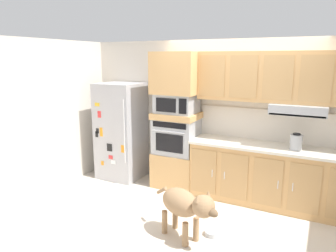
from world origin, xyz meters
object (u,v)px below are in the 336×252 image
Objects in this scene: electric_kettle at (296,142)px; dog at (185,205)px; refrigerator at (121,131)px; dog_food_bowl at (212,233)px; microwave at (177,103)px; built_in_oven at (177,136)px.

electric_kettle is 1.88m from dog.
refrigerator is 2.64m from dog_food_bowl.
electric_kettle is at bearing 56.13° from dog_food_bowl.
microwave reaches higher than dog_food_bowl.
microwave is at bearing 3.50° from refrigerator.
refrigerator is at bearing -176.50° from microwave.
built_in_oven reaches higher than electric_kettle.
dog is at bearing -60.99° from built_in_oven.
electric_kettle is 1.20× the size of dog_food_bowl.
dog is (-1.07, -1.44, -0.57)m from electric_kettle.
built_in_oven is 1.90m from electric_kettle.
microwave is (0.00, -0.00, 0.56)m from built_in_oven.
refrigerator is 1.11m from built_in_oven.
refrigerator is at bearing -179.61° from electric_kettle.
dog is 0.57m from dog_food_bowl.
refrigerator is 1.25m from microwave.
dog is at bearing -126.61° from electric_kettle.
refrigerator reaches higher than microwave.
built_in_oven is 3.50× the size of dog_food_bowl.
electric_kettle is (1.90, -0.05, 0.13)m from built_in_oven.
built_in_oven is 0.70× the size of dog.
refrigerator is 7.33× the size of electric_kettle.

